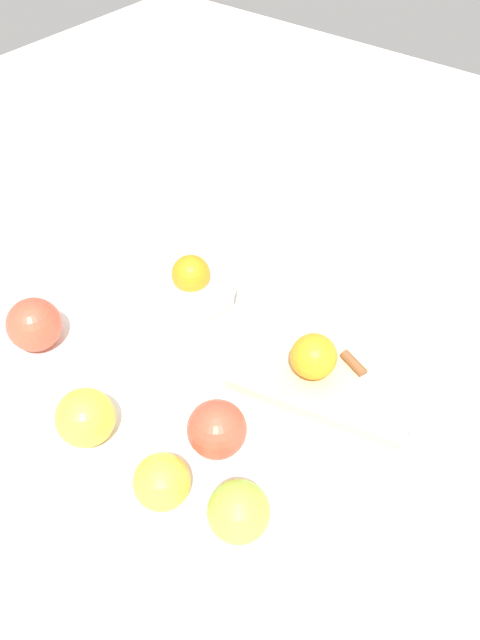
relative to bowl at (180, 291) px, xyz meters
The scene contains 10 objects.
ground_plane 0.16m from the bowl, 25.30° to the right, with size 2.40×2.40×0.00m, color silver.
bowl is the anchor object (origin of this frame).
cutting_board 0.27m from the bowl, ahead, with size 0.26×0.14×0.02m, color #DBB77F.
orange_on_board 0.25m from the bowl, ahead, with size 0.07×0.07×0.07m, color orange.
knife 0.32m from the bowl, ahead, with size 0.15×0.07×0.01m.
apple_front_left 0.22m from the bowl, 122.38° to the right, with size 0.08×0.08×0.08m, color #D6422D.
apple_front_right 0.27m from the bowl, 38.03° to the right, with size 0.08×0.08×0.08m, color #D6422D.
apple_front_right_2 0.33m from the bowl, 51.82° to the right, with size 0.07×0.07×0.07m, color gold.
apple_front_left_2 0.26m from the bowl, 75.43° to the right, with size 0.08×0.08×0.08m, color gold.
apple_front_right_3 0.39m from the bowl, 38.08° to the right, with size 0.07×0.07×0.07m, color #8EB738.
Camera 1 is at (0.39, -0.46, 0.70)m, focal length 35.47 mm.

